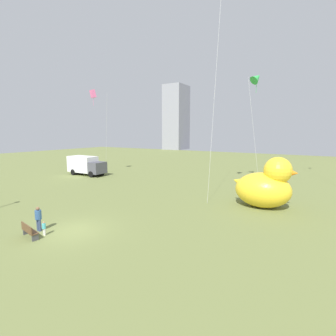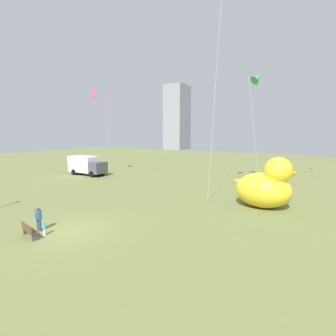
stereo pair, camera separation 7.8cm
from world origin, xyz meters
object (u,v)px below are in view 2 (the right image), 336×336
at_px(person_adult, 39,218).
at_px(kite_green, 257,78).
at_px(kite_pink, 94,94).
at_px(giant_inflatable_duck, 265,186).
at_px(person_child, 44,228).
at_px(box_truck, 87,166).
at_px(park_bench, 29,230).

relative_size(person_adult, kite_green, 0.12).
bearing_deg(kite_pink, giant_inflatable_duck, -9.05).
bearing_deg(kite_green, person_adult, -111.23).
bearing_deg(person_child, box_truck, 133.02).
bearing_deg(park_bench, box_truck, 131.02).
relative_size(person_child, giant_inflatable_duck, 0.17).
height_order(person_adult, person_child, person_adult).
distance_m(giant_inflatable_duck, kite_green, 14.33).
relative_size(park_bench, kite_pink, 0.13).
distance_m(person_adult, box_truck, 22.32).
bearing_deg(box_truck, person_child, -46.98).
bearing_deg(giant_inflatable_duck, kite_green, 109.54).
distance_m(park_bench, box_truck, 23.41).
height_order(park_bench, person_adult, person_adult).
height_order(person_adult, box_truck, box_truck).
height_order(giant_inflatable_duck, box_truck, giant_inflatable_duck).
distance_m(park_bench, giant_inflatable_duck, 18.30).
xyz_separation_m(person_adult, person_child, (0.97, -0.25, -0.41)).
height_order(park_bench, box_truck, box_truck).
distance_m(person_adult, person_child, 1.09).
bearing_deg(kite_pink, box_truck, -151.58).
height_order(box_truck, kite_green, kite_green).
bearing_deg(person_adult, box_truck, 131.64).
bearing_deg(giant_inflatable_duck, kite_pink, 170.95).
distance_m(person_adult, kite_green, 26.62).
xyz_separation_m(person_child, kite_green, (7.66, 22.47, 12.27)).
bearing_deg(kite_green, giant_inflatable_duck, -70.46).
distance_m(park_bench, kite_green, 27.47).
bearing_deg(kite_pink, person_adult, -52.31).
xyz_separation_m(person_adult, kite_pink, (-13.46, 17.42, 11.09)).
bearing_deg(kite_green, kite_pink, -167.74).
height_order(person_adult, kite_pink, kite_pink).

